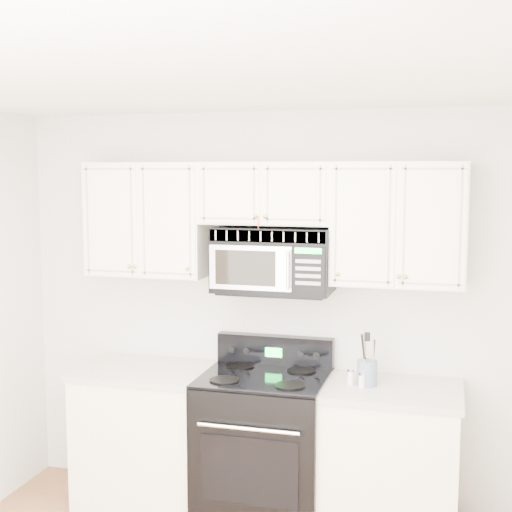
% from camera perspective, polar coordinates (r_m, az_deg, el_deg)
% --- Properties ---
extents(room, '(3.51, 3.51, 2.61)m').
position_cam_1_polar(room, '(3.15, -6.41, -10.09)').
color(room, '#925F3B').
rests_on(room, ground).
extents(base_cabinet_left, '(0.86, 0.65, 0.92)m').
position_cam_1_polar(base_cabinet_left, '(4.98, -8.75, -14.30)').
color(base_cabinet_left, white).
rests_on(base_cabinet_left, ground).
extents(base_cabinet_right, '(0.86, 0.65, 0.92)m').
position_cam_1_polar(base_cabinet_right, '(4.61, 10.52, -16.15)').
color(base_cabinet_right, white).
rests_on(base_cabinet_right, ground).
extents(range, '(0.78, 0.71, 1.13)m').
position_cam_1_polar(range, '(4.69, 0.64, -14.84)').
color(range, black).
rests_on(range, ground).
extents(upper_cabinets, '(2.44, 0.37, 0.75)m').
position_cam_1_polar(upper_cabinets, '(4.53, 0.96, 3.26)').
color(upper_cabinets, white).
rests_on(upper_cabinets, ground).
extents(microwave, '(0.75, 0.42, 0.41)m').
position_cam_1_polar(microwave, '(4.52, 1.40, -0.27)').
color(microwave, black).
rests_on(microwave, ground).
extents(utensil_crock, '(0.12, 0.12, 0.33)m').
position_cam_1_polar(utensil_crock, '(4.43, 8.88, -9.12)').
color(utensil_crock, slate).
rests_on(utensil_crock, base_cabinet_right).
extents(shaker_salt, '(0.04, 0.04, 0.10)m').
position_cam_1_polar(shaker_salt, '(4.42, 7.58, -9.56)').
color(shaker_salt, silver).
rests_on(shaker_salt, base_cabinet_right).
extents(shaker_pepper, '(0.04, 0.04, 0.09)m').
position_cam_1_polar(shaker_pepper, '(4.38, 8.46, -9.79)').
color(shaker_pepper, silver).
rests_on(shaker_pepper, base_cabinet_right).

